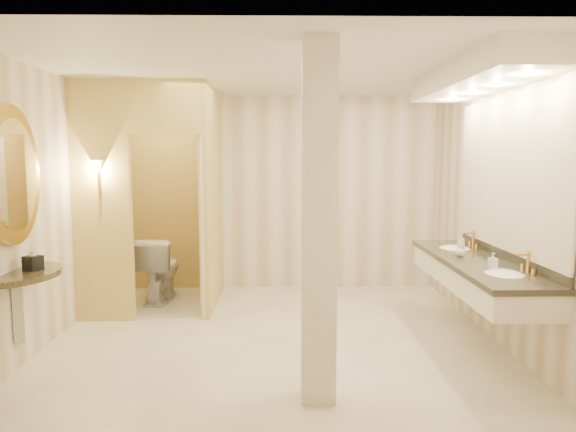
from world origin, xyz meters
name	(u,v)px	position (x,y,z in m)	size (l,w,h in m)	color
floor	(274,334)	(0.00, 0.00, 0.00)	(4.50, 4.50, 0.00)	white
ceiling	(274,71)	(0.00, 0.00, 2.70)	(4.50, 4.50, 0.00)	silver
wall_back	(276,193)	(0.00, 2.00, 1.35)	(4.50, 0.02, 2.70)	beige
wall_front	(270,236)	(0.00, -2.00, 1.35)	(4.50, 0.02, 2.70)	beige
wall_left	(53,207)	(-2.25, 0.00, 1.35)	(0.02, 4.00, 2.70)	beige
wall_right	(493,206)	(2.25, 0.00, 1.35)	(0.02, 4.00, 2.70)	beige
toilet_closet	(183,196)	(-1.11, 0.97, 1.39)	(1.50, 1.55, 2.70)	#D2BA6E
wall_sconce	(98,168)	(-1.93, 0.43, 1.73)	(0.14, 0.14, 0.42)	gold
vanity	(483,181)	(1.98, -0.40, 1.63)	(0.75, 2.47, 2.09)	silver
console_shelf	(13,218)	(-2.21, -0.86, 1.34)	(0.91, 0.91, 1.91)	black
pillar	(319,225)	(0.35, -1.45, 1.35)	(0.26, 0.26, 2.70)	silver
tissue_box	(33,263)	(-2.08, -0.82, 0.94)	(0.13, 0.13, 0.13)	black
toilet	(159,269)	(-1.51, 1.31, 0.42)	(0.47, 0.82, 0.84)	white
soap_bottle_a	(493,261)	(1.93, -0.83, 0.95)	(0.06, 0.07, 0.14)	beige
soap_bottle_b	(460,251)	(1.84, -0.26, 0.93)	(0.09, 0.09, 0.12)	silver
soap_bottle_c	(461,243)	(1.91, -0.09, 0.98)	(0.08, 0.08, 0.20)	#C6B28C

